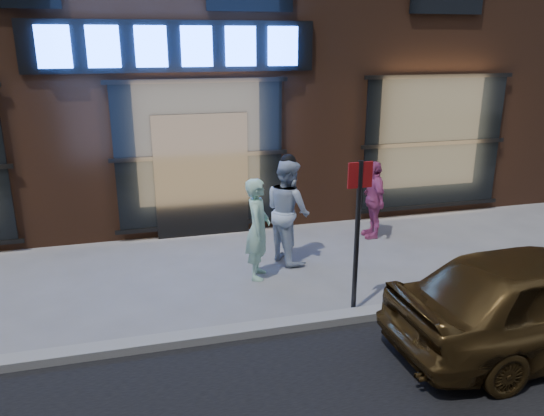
{
  "coord_description": "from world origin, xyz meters",
  "views": [
    {
      "loc": [
        -1.23,
        -6.03,
        3.7
      ],
      "look_at": [
        0.79,
        1.6,
        1.2
      ],
      "focal_mm": 35.0,
      "sensor_mm": 36.0,
      "label": 1
    }
  ],
  "objects": [
    {
      "name": "ground",
      "position": [
        0.0,
        0.0,
        0.0
      ],
      "size": [
        90.0,
        90.0,
        0.0
      ],
      "primitive_type": "plane",
      "color": "slate",
      "rests_on": "ground"
    },
    {
      "name": "curb",
      "position": [
        0.0,
        0.0,
        0.06
      ],
      "size": [
        60.0,
        0.25,
        0.12
      ],
      "primitive_type": "cube",
      "color": "gray",
      "rests_on": "ground"
    },
    {
      "name": "man_bowtie",
      "position": [
        0.59,
        1.73,
        0.83
      ],
      "size": [
        0.57,
        0.7,
        1.66
      ],
      "primitive_type": "imported",
      "rotation": [
        0.0,
        0.0,
        1.24
      ],
      "color": "#ADE4C1",
      "rests_on": "ground"
    },
    {
      "name": "man_cap",
      "position": [
        1.25,
        2.27,
        0.91
      ],
      "size": [
        0.92,
        1.05,
        1.82
      ],
      "primitive_type": "imported",
      "rotation": [
        0.0,
        0.0,
        1.88
      ],
      "color": "silver",
      "rests_on": "ground"
    },
    {
      "name": "passerby",
      "position": [
        3.19,
        2.97,
        0.76
      ],
      "size": [
        0.45,
        0.92,
        1.51
      ],
      "primitive_type": "imported",
      "rotation": [
        0.0,
        0.0,
        -1.66
      ],
      "color": "#C4508C",
      "rests_on": "ground"
    },
    {
      "name": "gold_sedan",
      "position": [
        3.48,
        -1.23,
        0.67
      ],
      "size": [
        3.95,
        1.69,
        1.33
      ],
      "primitive_type": "imported",
      "rotation": [
        0.0,
        0.0,
        1.6
      ],
      "color": "brown",
      "rests_on": "ground"
    },
    {
      "name": "sign_post",
      "position": [
        1.64,
        0.24,
        1.33
      ],
      "size": [
        0.35,
        0.07,
        2.2
      ],
      "rotation": [
        0.0,
        0.0,
        0.05
      ],
      "color": "#262628",
      "rests_on": "ground"
    }
  ]
}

